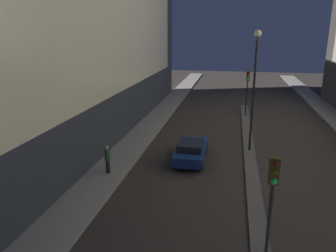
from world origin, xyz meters
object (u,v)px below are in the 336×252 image
at_px(traffic_light_near, 272,192).
at_px(traffic_light_mid, 248,83).
at_px(street_lamp, 255,73).
at_px(car_left_lane, 191,150).
at_px(pedestrian_on_left_sidewalk, 107,158).

height_order(traffic_light_near, traffic_light_mid, same).
distance_m(traffic_light_mid, street_lamp, 10.31).
bearing_deg(car_left_lane, pedestrian_on_left_sidewalk, -144.95).
bearing_deg(pedestrian_on_left_sidewalk, traffic_light_mid, 61.95).
height_order(traffic_light_mid, car_left_lane, traffic_light_mid).
xyz_separation_m(traffic_light_near, traffic_light_mid, (0.00, 23.02, 0.00)).
relative_size(traffic_light_near, car_left_lane, 1.00).
relative_size(traffic_light_mid, car_left_lane, 1.00).
bearing_deg(street_lamp, traffic_light_near, -90.00).
xyz_separation_m(car_left_lane, pedestrian_on_left_sidewalk, (-4.59, -3.22, 0.34)).
bearing_deg(street_lamp, traffic_light_mid, 90.00).
distance_m(traffic_light_near, car_left_lane, 11.32).
xyz_separation_m(traffic_light_mid, pedestrian_on_left_sidewalk, (-8.50, -15.95, -2.30)).
bearing_deg(traffic_light_near, street_lamp, 90.00).
xyz_separation_m(traffic_light_near, pedestrian_on_left_sidewalk, (-8.50, 7.07, -2.30)).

